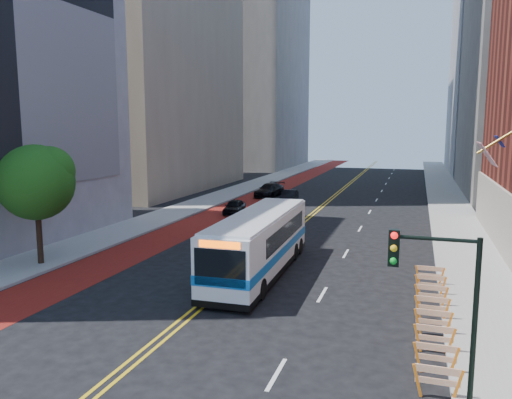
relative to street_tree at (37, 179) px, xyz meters
The scene contains 14 objects.
ground 13.68m from the street_tree, 28.25° to the right, with size 160.00×160.00×0.00m, color black.
sidewalk_left 24.45m from the street_tree, 91.81° to the left, with size 4.00×140.00×0.15m, color gray.
sidewalk_right 33.73m from the street_tree, 45.87° to the left, with size 4.00×140.00×0.15m, color gray.
bus_lane_paint 24.66m from the street_tree, 82.53° to the left, with size 3.60×140.00×0.01m, color #5F100D.
center_line_inner 26.84m from the street_tree, 65.21° to the left, with size 0.14×140.00×0.01m, color gold.
center_line_outer 26.99m from the street_tree, 64.51° to the left, with size 0.14×140.00×0.01m, color gold.
lane_dashes 36.09m from the street_tree, 63.34° to the left, with size 0.14×98.20×0.01m.
construction_barriers 21.43m from the street_tree, ahead, with size 1.42×10.91×1.00m.
street_tree is the anchor object (origin of this frame).
traffic_signal 22.79m from the street_tree, 24.82° to the right, with size 2.21×0.34×5.07m.
transit_bus 12.86m from the street_tree, 10.73° to the left, with size 2.93×12.03×3.29m.
car_a 20.27m from the street_tree, 76.99° to the left, with size 1.50×3.73×1.27m, color black.
car_b 28.66m from the street_tree, 74.62° to the left, with size 1.36×3.90×1.29m, color black.
car_c 31.47m from the street_tree, 81.97° to the left, with size 2.09×5.13×1.49m, color black.
Camera 1 is at (8.76, -16.37, 7.81)m, focal length 35.00 mm.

